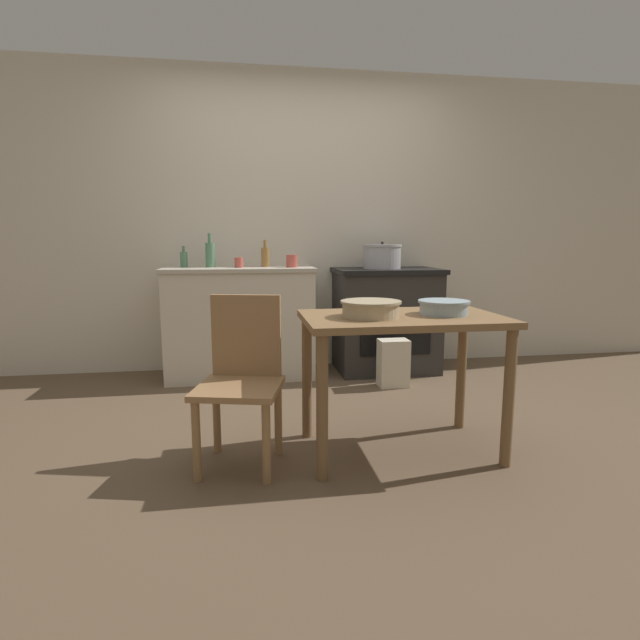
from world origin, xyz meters
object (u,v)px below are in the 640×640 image
Objects in this scene: chair at (242,376)px; flour_sack at (393,363)px; stock_pot at (382,256)px; work_table at (402,338)px; cup_center_left at (292,261)px; bottle_left at (210,254)px; mixing_bowl_large at (444,307)px; bottle_far_left at (184,259)px; stove at (386,320)px; bottle_mid_left at (265,257)px; mixing_bowl_small at (371,308)px; cup_center at (239,262)px.

chair is 2.30× the size of flour_sack.
chair is 2.60× the size of stock_pot.
work_table is 10.15× the size of cup_center_left.
mixing_bowl_large is at bearing -53.03° from bottle_left.
stock_pot is at bearing -3.33° from bottle_left.
work_table is 1.28m from flour_sack.
chair is at bearing -134.99° from flour_sack.
stove is at bearing -3.01° from bottle_far_left.
stove is 8.75× the size of cup_center_left.
cup_center_left is (-0.76, -0.03, -0.03)m from stock_pot.
bottle_far_left is 0.88m from cup_center_left.
bottle_left is at bearing 176.67° from stock_pot.
bottle_mid_left is at bearing 177.70° from stove.
bottle_left is (-1.06, 1.71, 0.39)m from work_table.
work_table is 1.68m from cup_center_left.
work_table is 2.05m from bottle_left.
stock_pot is (-0.05, -0.03, 0.54)m from stove.
bottle_mid_left reaches higher than flour_sack.
bottle_far_left reaches higher than chair.
chair is 2.75× the size of mixing_bowl_small.
stock_pot is at bearing 86.57° from flour_sack.
cup_center_left reaches higher than mixing_bowl_small.
flour_sack is at bearing -21.49° from bottle_left.
bottle_mid_left reaches higher than stove.
stock_pot is at bearing 2.56° from cup_center_left.
flour_sack is 3.63× the size of cup_center_left.
stock_pot is at bearing -149.62° from stove.
cup_center_left is (-0.82, -0.07, 0.51)m from stove.
bottle_left is 3.35× the size of cup_center.
cup_center_left is (-0.63, 1.59, 0.18)m from mixing_bowl_large.
chair is 1.69m from cup_center.
flour_sack is 1.69× the size of bottle_mid_left.
work_table is at bearing -179.94° from mixing_bowl_large.
stock_pot is at bearing 0.31° from cup_center.
chair is at bearing 177.39° from mixing_bowl_small.
stove is at bearing 80.74° from flour_sack.
bottle_left is (-1.47, 0.05, 0.57)m from stove.
mixing_bowl_small is at bearing 11.18° from chair.
mixing_bowl_large is 1.56× the size of bottle_far_left.
flour_sack is 1.46m from cup_center.
stove is at bearing 76.20° from work_table.
bottle_left is at bearing 126.97° from mixing_bowl_large.
mixing_bowl_small is 1.79× the size of bottle_far_left.
mixing_bowl_large is (1.05, -0.01, 0.33)m from chair.
work_table is 1.21× the size of chair.
bottle_mid_left is (-1.02, 0.04, 0.54)m from stove.
flour_sack is 1.31m from mixing_bowl_large.
bottle_left reaches higher than mixing_bowl_small.
stove is 0.97m from cup_center_left.
bottle_left is 0.44m from bottle_mid_left.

